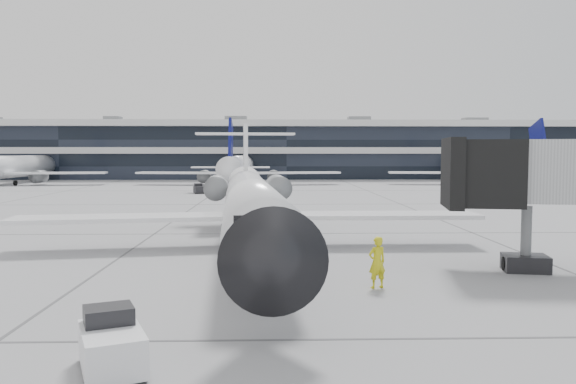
{
  "coord_description": "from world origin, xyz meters",
  "views": [
    {
      "loc": [
        -2.61,
        -34.81,
        5.05
      ],
      "look_at": [
        -1.66,
        0.16,
        2.6
      ],
      "focal_mm": 35.0,
      "sensor_mm": 36.0,
      "label": 1
    }
  ],
  "objects": [
    {
      "name": "bg_jet_right",
      "position": [
        32.0,
        55.0,
        0.0
      ],
      "size": [
        32.0,
        40.0,
        9.6
      ],
      "primitive_type": null,
      "color": "white",
      "rests_on": "ground"
    },
    {
      "name": "ground",
      "position": [
        0.0,
        0.0,
        0.0
      ],
      "size": [
        220.0,
        220.0,
        0.0
      ],
      "primitive_type": "plane",
      "color": "#9C9C9E",
      "rests_on": "ground"
    },
    {
      "name": "ramp_worker",
      "position": [
        1.27,
        -14.26,
        0.97
      ],
      "size": [
        0.83,
        0.69,
        1.95
      ],
      "primitive_type": "imported",
      "rotation": [
        0.0,
        0.0,
        3.5
      ],
      "color": "yellow",
      "rests_on": "ground"
    },
    {
      "name": "regional_jet",
      "position": [
        -3.75,
        -5.11,
        2.44
      ],
      "size": [
        24.74,
        30.92,
        7.14
      ],
      "rotation": [
        0.0,
        0.0,
        0.07
      ],
      "color": "white",
      "rests_on": "ground"
    },
    {
      "name": "far_tug",
      "position": [
        -11.85,
        35.25,
        0.55
      ],
      "size": [
        1.65,
        2.18,
        1.23
      ],
      "rotation": [
        0.0,
        0.0,
        0.29
      ],
      "color": "black",
      "rests_on": "ground"
    },
    {
      "name": "bg_jet_center",
      "position": [
        -8.0,
        55.0,
        0.0
      ],
      "size": [
        32.0,
        40.0,
        9.6
      ],
      "primitive_type": null,
      "color": "white",
      "rests_on": "ground"
    },
    {
      "name": "bg_jet_left",
      "position": [
        -45.0,
        55.0,
        0.0
      ],
      "size": [
        32.0,
        40.0,
        9.6
      ],
      "primitive_type": null,
      "color": "white",
      "rests_on": "ground"
    },
    {
      "name": "baggage_tug",
      "position": [
        -6.34,
        -22.03,
        0.63
      ],
      "size": [
        2.06,
        2.56,
        1.41
      ],
      "rotation": [
        0.0,
        0.0,
        0.39
      ],
      "color": "white",
      "rests_on": "ground"
    },
    {
      "name": "traffic_cone",
      "position": [
        -6.54,
        13.38,
        0.29
      ],
      "size": [
        0.43,
        0.43,
        0.62
      ],
      "rotation": [
        0.0,
        0.0,
        -0.01
      ],
      "color": "#F95B0D",
      "rests_on": "ground"
    },
    {
      "name": "terminal",
      "position": [
        0.0,
        82.0,
        5.0
      ],
      "size": [
        170.0,
        22.0,
        10.0
      ],
      "primitive_type": "cube",
      "color": "black",
      "rests_on": "ground"
    }
  ]
}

